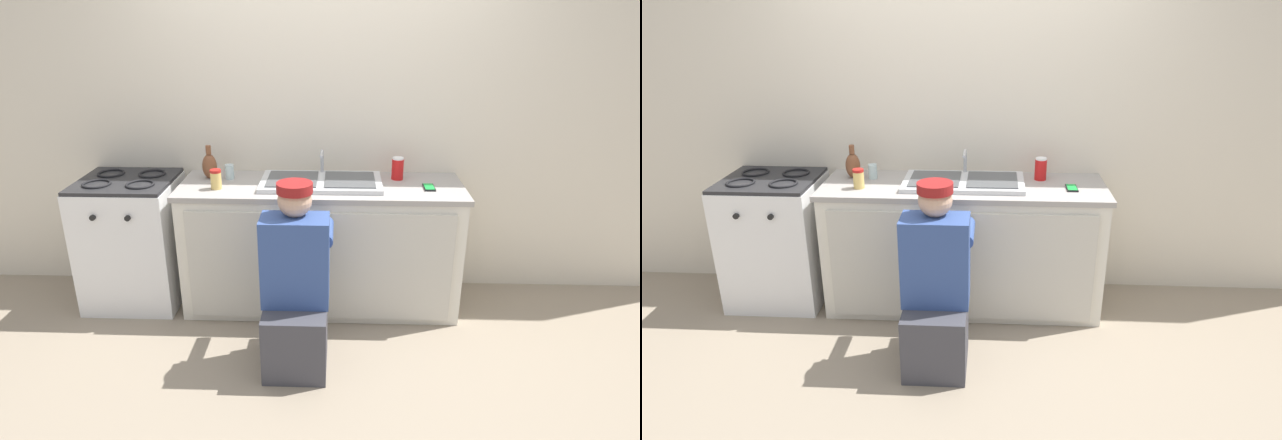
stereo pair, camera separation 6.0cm
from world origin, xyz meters
TOP-DOWN VIEW (x-y plane):
  - ground_plane at (0.00, 0.00)m, footprint 12.00×12.00m
  - back_wall at (0.00, 0.65)m, footprint 6.00×0.10m
  - counter_cabinet at (0.00, 0.29)m, footprint 1.85×0.62m
  - countertop at (0.00, 0.30)m, footprint 1.89×0.62m
  - sink_double_basin at (0.00, 0.30)m, footprint 0.80×0.44m
  - stove_range at (-1.32, 0.30)m, footprint 0.64×0.62m
  - plumber_person at (-0.12, -0.42)m, footprint 0.42×0.61m
  - cell_phone at (0.70, 0.24)m, footprint 0.07×0.14m
  - water_glass at (-0.63, 0.40)m, footprint 0.06×0.06m
  - soda_cup_red at (0.52, 0.43)m, footprint 0.08×0.08m
  - condiment_jar at (-0.68, 0.18)m, footprint 0.07×0.07m
  - vase_decorative at (-0.77, 0.40)m, footprint 0.10×0.10m

SIDE VIEW (x-z plane):
  - ground_plane at x=0.00m, z-range 0.00..0.00m
  - counter_cabinet at x=0.00m, z-range 0.00..0.85m
  - stove_range at x=-1.32m, z-range 0.00..0.91m
  - plumber_person at x=-0.12m, z-range -0.09..1.01m
  - countertop at x=0.00m, z-range 0.85..0.88m
  - cell_phone at x=0.70m, z-range 0.88..0.90m
  - sink_double_basin at x=0.00m, z-range 0.81..1.00m
  - water_glass at x=-0.63m, z-range 0.88..0.98m
  - condiment_jar at x=-0.68m, z-range 0.88..1.01m
  - soda_cup_red at x=0.52m, z-range 0.88..1.04m
  - vase_decorative at x=-0.77m, z-range 0.86..1.09m
  - back_wall at x=0.00m, z-range 0.00..2.50m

